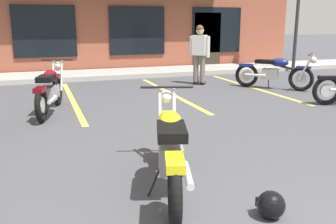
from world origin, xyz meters
The scene contains 9 objects.
ground_plane centered at (0.00, 3.60, 0.00)m, with size 80.00×80.00×0.00m, color #47474C.
sidewalk_kerb centered at (0.00, 11.11, 0.07)m, with size 22.00×1.80×0.14m, color #A8A59E.
brick_storefront_building centered at (0.00, 15.20, 1.96)m, with size 15.83×7.18×3.91m.
painted_stall_lines centered at (0.00, 7.51, 0.00)m, with size 7.36×4.80×0.01m.
motorcycle_foreground_classic centered at (-0.66, 2.35, 0.46)m, with size 0.93×2.05×0.98m.
motorcycle_red_sportbike centered at (4.04, 7.19, 0.46)m, with size 1.61×1.70×0.98m.
motorcycle_silver_naked centered at (-1.71, 6.39, 0.46)m, with size 0.85×2.07×0.98m.
person_in_black_shirt centered at (2.45, 8.52, 0.95)m, with size 0.50×0.49×1.68m.
helmet_on_pavement centered at (0.00, 1.46, 0.13)m, with size 0.26×0.26×0.26m.
Camera 1 is at (-1.91, -1.12, 1.75)m, focal length 39.54 mm.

